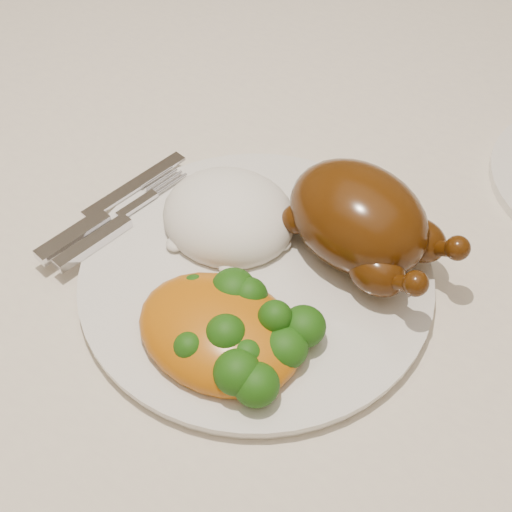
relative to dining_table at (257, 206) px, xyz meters
The scene contains 8 objects.
floor 0.67m from the dining_table, ahead, with size 4.00×4.00×0.00m, color #51381C.
dining_table is the anchor object (origin of this frame).
tablecloth 0.07m from the dining_table, ahead, with size 1.73×1.03×0.18m.
dinner_plate 0.22m from the dining_table, 56.10° to the right, with size 0.29×0.29×0.01m, color silver.
roast_chicken 0.24m from the dining_table, 29.15° to the right, with size 0.17×0.12×0.08m.
rice_mound 0.19m from the dining_table, 65.84° to the right, with size 0.13×0.12×0.06m.
mac_and_cheese 0.29m from the dining_table, 59.74° to the right, with size 0.14×0.11×0.05m.
cutlery 0.23m from the dining_table, 99.76° to the right, with size 0.05×0.17×0.01m.
Camera 1 is at (0.32, -0.47, 1.24)m, focal length 50.00 mm.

